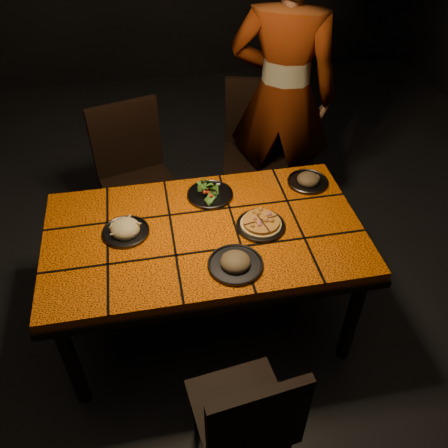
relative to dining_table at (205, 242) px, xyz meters
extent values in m
cube|color=black|center=(0.00, 0.00, -0.69)|extent=(6.00, 7.00, 0.04)
cube|color=#F96607|center=(0.00, 0.00, 0.05)|extent=(1.60, 0.90, 0.05)
cube|color=black|center=(0.00, 0.00, 0.01)|extent=(1.62, 0.92, 0.04)
cylinder|color=black|center=(-0.72, -0.37, -0.34)|extent=(0.07, 0.07, 0.66)
cylinder|color=black|center=(0.72, -0.37, -0.34)|extent=(0.07, 0.07, 0.66)
cylinder|color=black|center=(-0.72, 0.37, -0.34)|extent=(0.07, 0.07, 0.66)
cylinder|color=black|center=(0.72, 0.37, -0.34)|extent=(0.07, 0.07, 0.66)
cube|color=black|center=(0.02, -0.80, -0.25)|extent=(0.44, 0.44, 0.04)
cube|color=black|center=(0.05, -0.98, -0.01)|extent=(0.40, 0.09, 0.43)
cylinder|color=black|center=(0.16, -0.62, -0.47)|extent=(0.03, 0.03, 0.40)
cylinder|color=black|center=(-0.16, -0.66, -0.47)|extent=(0.03, 0.03, 0.40)
cube|color=black|center=(-0.31, 0.77, -0.19)|extent=(0.56, 0.56, 0.04)
cube|color=black|center=(-0.36, 0.96, 0.08)|extent=(0.45, 0.16, 0.49)
cylinder|color=black|center=(-0.43, 0.54, -0.44)|extent=(0.04, 0.04, 0.46)
cylinder|color=black|center=(-0.08, 0.64, -0.44)|extent=(0.04, 0.04, 0.46)
cylinder|color=black|center=(-0.53, 0.89, -0.44)|extent=(0.04, 0.04, 0.46)
cylinder|color=black|center=(-0.18, 0.99, -0.44)|extent=(0.04, 0.04, 0.46)
cube|color=black|center=(0.51, 0.97, -0.19)|extent=(0.54, 0.54, 0.04)
cube|color=black|center=(0.56, 1.16, 0.07)|extent=(0.44, 0.14, 0.49)
cylinder|color=black|center=(0.30, 0.83, -0.44)|extent=(0.04, 0.04, 0.46)
cylinder|color=black|center=(0.65, 0.75, -0.44)|extent=(0.04, 0.04, 0.46)
cylinder|color=black|center=(0.38, 1.19, -0.44)|extent=(0.04, 0.04, 0.46)
cylinder|color=black|center=(0.73, 1.10, -0.44)|extent=(0.04, 0.04, 0.46)
imported|color=brown|center=(0.67, 0.95, 0.28)|extent=(0.82, 0.69, 1.90)
cylinder|color=#3D3D43|center=(0.29, -0.03, 0.08)|extent=(0.25, 0.25, 0.01)
torus|color=#3D3D43|center=(0.29, -0.03, 0.09)|extent=(0.25, 0.25, 0.01)
cylinder|color=tan|center=(0.29, -0.03, 0.10)|extent=(0.25, 0.25, 0.01)
cylinder|color=gold|center=(0.29, -0.03, 0.11)|extent=(0.22, 0.22, 0.02)
cylinder|color=#3D3D43|center=(-0.39, 0.05, 0.08)|extent=(0.24, 0.24, 0.01)
torus|color=#3D3D43|center=(-0.39, 0.05, 0.09)|extent=(0.24, 0.24, 0.01)
ellipsoid|color=#CBBB86|center=(-0.39, 0.05, 0.11)|extent=(0.14, 0.14, 0.08)
cylinder|color=#3D3D43|center=(0.08, 0.27, 0.08)|extent=(0.25, 0.25, 0.01)
torus|color=#3D3D43|center=(0.08, 0.27, 0.09)|extent=(0.25, 0.25, 0.01)
cylinder|color=#3D3D43|center=(0.11, -0.27, 0.08)|extent=(0.26, 0.26, 0.01)
torus|color=#3D3D43|center=(0.11, -0.27, 0.09)|extent=(0.26, 0.26, 0.01)
ellipsoid|color=brown|center=(0.11, -0.27, 0.11)|extent=(0.16, 0.16, 0.09)
cylinder|color=#3D3D43|center=(0.64, 0.28, 0.08)|extent=(0.23, 0.23, 0.01)
torus|color=#3D3D43|center=(0.64, 0.28, 0.09)|extent=(0.23, 0.23, 0.01)
ellipsoid|color=brown|center=(0.64, 0.28, 0.11)|extent=(0.14, 0.14, 0.08)
camera|label=1|loc=(-0.23, -1.75, 1.69)|focal=38.00mm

